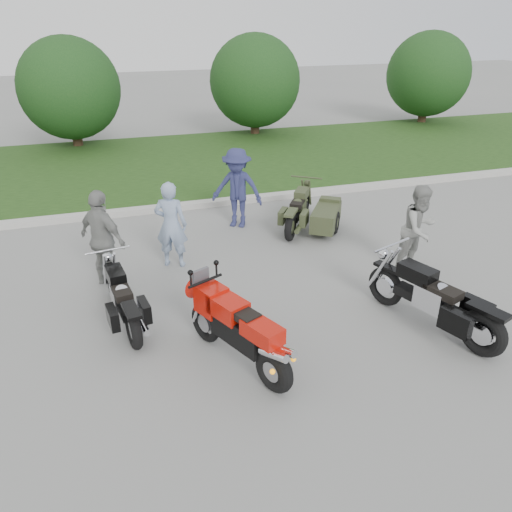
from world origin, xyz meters
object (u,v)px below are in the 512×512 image
object	(u,v)px
cruiser_right	(437,303)
person_stripe	(171,225)
person_back	(103,239)
person_grey	(419,229)
cruiser_left	(123,302)
person_denim	(237,188)
sportbike_red	(239,330)
cruiser_sidecar	(314,215)

from	to	relation	value
cruiser_right	person_stripe	distance (m)	5.18
person_back	person_grey	bearing A→B (deg)	-141.37
cruiser_left	person_stripe	bearing A→B (deg)	51.40
person_stripe	person_grey	size ratio (longest dim) A/B	1.01
person_grey	person_denim	distance (m)	4.30
person_grey	sportbike_red	bearing A→B (deg)	-173.95
cruiser_sidecar	person_denim	size ratio (longest dim) A/B	1.10
person_stripe	person_back	bearing A→B (deg)	41.81
cruiser_left	cruiser_right	world-z (taller)	cruiser_right
cruiser_sidecar	person_denim	bearing A→B (deg)	-172.64
cruiser_right	person_denim	size ratio (longest dim) A/B	1.30
cruiser_right	person_back	world-z (taller)	person_back
cruiser_sidecar	person_grey	world-z (taller)	person_grey
sportbike_red	cruiser_right	bearing A→B (deg)	-26.00
cruiser_sidecar	person_back	bearing A→B (deg)	-131.17
sportbike_red	person_back	world-z (taller)	person_back
sportbike_red	person_back	xyz separation A→B (m)	(-1.73, 3.08, 0.32)
cruiser_left	person_stripe	xyz separation A→B (m)	(1.11, 1.93, 0.46)
cruiser_left	cruiser_sidecar	size ratio (longest dim) A/B	1.06
person_denim	person_back	xyz separation A→B (m)	(-3.13, -2.06, -0.01)
cruiser_sidecar	person_grey	size ratio (longest dim) A/B	1.18
cruiser_sidecar	cruiser_right	bearing A→B (deg)	-52.36
person_denim	cruiser_sidecar	bearing A→B (deg)	5.75
person_stripe	person_back	size ratio (longest dim) A/B	0.95
person_denim	cruiser_right	bearing A→B (deg)	-37.34
sportbike_red	person_denim	size ratio (longest dim) A/B	1.10
cruiser_left	person_grey	distance (m)	5.74
cruiser_left	cruiser_sidecar	bearing A→B (deg)	22.10
cruiser_right	person_grey	size ratio (longest dim) A/B	1.39
sportbike_red	cruiser_left	size ratio (longest dim) A/B	0.95
person_back	cruiser_left	bearing A→B (deg)	147.87
sportbike_red	person_stripe	bearing A→B (deg)	72.21
sportbike_red	person_stripe	world-z (taller)	person_stripe
person_grey	person_back	world-z (taller)	person_back
cruiser_right	person_grey	xyz separation A→B (m)	(0.91, 1.96, 0.38)
person_back	person_denim	bearing A→B (deg)	-96.44
cruiser_left	person_back	bearing A→B (deg)	89.07
cruiser_right	person_stripe	bearing A→B (deg)	115.48
person_stripe	person_back	distance (m)	1.39
cruiser_right	person_denim	xyz separation A→B (m)	(-1.88, 5.22, 0.44)
cruiser_left	person_denim	distance (m)	4.63
sportbike_red	cruiser_sidecar	world-z (taller)	sportbike_red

